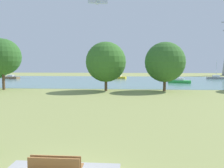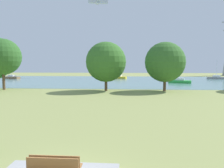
{
  "view_description": "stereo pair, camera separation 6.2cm",
  "coord_description": "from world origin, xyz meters",
  "views": [
    {
      "loc": [
        2.51,
        -7.3,
        4.13
      ],
      "look_at": [
        0.34,
        21.97,
        1.57
      ],
      "focal_mm": 36.32,
      "sensor_mm": 36.0,
      "label": 1
    },
    {
      "loc": [
        2.57,
        -7.3,
        4.13
      ],
      "look_at": [
        0.34,
        21.97,
        1.57
      ],
      "focal_mm": 36.32,
      "sensor_mm": 36.0,
      "label": 2
    }
  ],
  "objects": [
    {
      "name": "water_surface",
      "position": [
        0.0,
        50.0,
        0.01
      ],
      "size": [
        140.0,
        40.0,
        0.02
      ],
      "primitive_type": "cube",
      "color": "slate",
      "rests_on": "ground"
    },
    {
      "name": "tree_east_far",
      "position": [
        -17.77,
        27.93,
        5.34
      ],
      "size": [
        5.83,
        5.83,
        8.26
      ],
      "color": "brown",
      "rests_on": "ground"
    },
    {
      "name": "light_aircraft",
      "position": [
        -7.89,
        68.57,
        24.74
      ],
      "size": [
        6.49,
        8.45,
        2.1
      ],
      "color": "silver"
    },
    {
      "name": "ground_plane",
      "position": [
        0.0,
        22.0,
        0.0
      ],
      "size": [
        160.0,
        160.0,
        0.0
      ],
      "primitive_type": "plane",
      "color": "#8C9351"
    },
    {
      "name": "sailboat_gray",
      "position": [
        26.91,
        57.9,
        0.44
      ],
      "size": [
        4.9,
        1.87,
        5.26
      ],
      "color": "gray",
      "rests_on": "water_surface"
    },
    {
      "name": "tree_west_far",
      "position": [
        -1.02,
        27.55,
        4.5
      ],
      "size": [
        6.19,
        6.19,
        7.6
      ],
      "color": "brown",
      "rests_on": "ground"
    },
    {
      "name": "bench_facing_water",
      "position": [
        0.0,
        0.27,
        0.47
      ],
      "size": [
        1.8,
        0.48,
        0.89
      ],
      "color": "tan",
      "rests_on": "concrete_pad"
    },
    {
      "name": "sailboat_yellow",
      "position": [
        -0.62,
        58.04,
        0.44
      ],
      "size": [
        5.02,
        2.63,
        5.17
      ],
      "color": "yellow",
      "rests_on": "water_surface"
    },
    {
      "name": "sailboat_brown",
      "position": [
        -30.94,
        54.88,
        0.47
      ],
      "size": [
        5.02,
        2.61,
        7.7
      ],
      "color": "brown",
      "rests_on": "water_surface"
    },
    {
      "name": "sailboat_green",
      "position": [
        13.71,
        43.4,
        0.46
      ],
      "size": [
        5.03,
        2.77,
        6.77
      ],
      "color": "green",
      "rests_on": "water_surface"
    },
    {
      "name": "tree_east_near",
      "position": [
        8.01,
        27.87,
        4.47
      ],
      "size": [
        6.13,
        6.13,
        7.54
      ],
      "color": "brown",
      "rests_on": "ground"
    }
  ]
}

